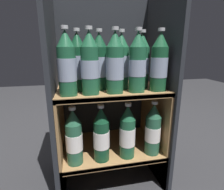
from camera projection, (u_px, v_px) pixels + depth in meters
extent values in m
cube|color=#23262B|center=(104.00, 85.00, 1.10)|extent=(0.57, 0.02, 1.02)
cube|color=#23262B|center=(55.00, 95.00, 0.86)|extent=(0.02, 0.40, 1.02)
cube|color=#23262B|center=(158.00, 90.00, 0.97)|extent=(0.02, 0.40, 1.02)
cube|color=#9E7547|center=(110.00, 146.00, 1.00)|extent=(0.53, 0.36, 0.02)
cube|color=#9E7547|center=(117.00, 165.00, 0.84)|extent=(0.53, 0.02, 0.03)
cube|color=#9E7547|center=(64.00, 167.00, 0.97)|extent=(0.01, 0.36, 0.18)
cube|color=#9E7547|center=(151.00, 156.00, 1.08)|extent=(0.01, 0.36, 0.18)
cube|color=#9E7547|center=(110.00, 89.00, 0.91)|extent=(0.53, 0.36, 0.02)
cube|color=#9E7547|center=(118.00, 98.00, 0.75)|extent=(0.53, 0.02, 0.03)
cube|color=#9E7547|center=(62.00, 140.00, 0.93)|extent=(0.01, 0.36, 0.52)
cube|color=#9E7547|center=(153.00, 131.00, 1.03)|extent=(0.01, 0.36, 0.52)
cylinder|color=#1E5638|center=(67.00, 72.00, 0.73)|extent=(0.08, 0.08, 0.20)
cylinder|color=#8C99B2|center=(67.00, 70.00, 0.73)|extent=(0.08, 0.08, 0.09)
cone|color=#1E5638|center=(65.00, 38.00, 0.70)|extent=(0.07, 0.07, 0.07)
cylinder|color=#B7B7BC|center=(64.00, 27.00, 0.68)|extent=(0.03, 0.03, 0.01)
cylinder|color=#1E5638|center=(90.00, 71.00, 0.75)|extent=(0.08, 0.08, 0.20)
cylinder|color=#8C99B2|center=(90.00, 69.00, 0.75)|extent=(0.08, 0.08, 0.08)
cone|color=#1E5638|center=(89.00, 38.00, 0.71)|extent=(0.07, 0.07, 0.07)
cylinder|color=#B7B7BC|center=(89.00, 28.00, 0.70)|extent=(0.03, 0.03, 0.01)
cylinder|color=#1E5638|center=(114.00, 71.00, 0.77)|extent=(0.08, 0.08, 0.20)
cylinder|color=#8C99B2|center=(114.00, 68.00, 0.77)|extent=(0.08, 0.08, 0.09)
cone|color=#1E5638|center=(114.00, 39.00, 0.74)|extent=(0.07, 0.07, 0.07)
cylinder|color=#B7B7BC|center=(114.00, 28.00, 0.73)|extent=(0.03, 0.03, 0.01)
cylinder|color=#1E5638|center=(137.00, 70.00, 0.79)|extent=(0.08, 0.08, 0.20)
cylinder|color=#8C99B2|center=(137.00, 68.00, 0.79)|extent=(0.08, 0.08, 0.07)
cone|color=#1E5638|center=(138.00, 39.00, 0.76)|extent=(0.07, 0.07, 0.07)
cylinder|color=#B7B7BC|center=(139.00, 29.00, 0.75)|extent=(0.03, 0.03, 0.01)
cylinder|color=#194C2D|center=(159.00, 70.00, 0.82)|extent=(0.08, 0.08, 0.20)
cylinder|color=#8C99B2|center=(159.00, 67.00, 0.81)|extent=(0.08, 0.08, 0.09)
cone|color=#194C2D|center=(161.00, 39.00, 0.78)|extent=(0.07, 0.07, 0.07)
cylinder|color=#B7B7BC|center=(161.00, 29.00, 0.77)|extent=(0.03, 0.03, 0.01)
cylinder|color=#144228|center=(78.00, 69.00, 0.82)|extent=(0.08, 0.08, 0.20)
cylinder|color=#8C99B2|center=(78.00, 67.00, 0.82)|extent=(0.08, 0.08, 0.11)
cone|color=#144228|center=(77.00, 39.00, 0.79)|extent=(0.07, 0.07, 0.07)
cylinder|color=#B7B7BC|center=(76.00, 30.00, 0.78)|extent=(0.03, 0.03, 0.01)
cylinder|color=#144228|center=(100.00, 69.00, 0.84)|extent=(0.08, 0.08, 0.20)
cylinder|color=#8C99B2|center=(99.00, 67.00, 0.84)|extent=(0.08, 0.08, 0.09)
cone|color=#144228|center=(99.00, 40.00, 0.81)|extent=(0.07, 0.07, 0.07)
cylinder|color=#B7B7BC|center=(99.00, 30.00, 0.80)|extent=(0.03, 0.03, 0.01)
cylinder|color=#1E5638|center=(121.00, 68.00, 0.86)|extent=(0.08, 0.08, 0.20)
cylinder|color=#8C99B2|center=(121.00, 66.00, 0.86)|extent=(0.08, 0.08, 0.10)
cone|color=#1E5638|center=(121.00, 40.00, 0.83)|extent=(0.07, 0.07, 0.07)
cylinder|color=#B7B7BC|center=(121.00, 31.00, 0.82)|extent=(0.03, 0.03, 0.01)
cylinder|color=#1E5638|center=(141.00, 68.00, 0.89)|extent=(0.08, 0.08, 0.20)
cylinder|color=#8C99B2|center=(141.00, 66.00, 0.88)|extent=(0.08, 0.08, 0.08)
cone|color=#1E5638|center=(142.00, 40.00, 0.85)|extent=(0.07, 0.07, 0.07)
cylinder|color=#B7B7BC|center=(143.00, 31.00, 0.84)|extent=(0.03, 0.03, 0.01)
cylinder|color=#285B42|center=(74.00, 144.00, 0.82)|extent=(0.08, 0.08, 0.20)
cylinder|color=white|center=(74.00, 142.00, 0.82)|extent=(0.08, 0.08, 0.08)
cone|color=#285B42|center=(73.00, 117.00, 0.79)|extent=(0.07, 0.07, 0.07)
cylinder|color=#B7B7BC|center=(72.00, 108.00, 0.77)|extent=(0.03, 0.03, 0.01)
cylinder|color=#144228|center=(101.00, 141.00, 0.85)|extent=(0.08, 0.08, 0.20)
cylinder|color=white|center=(101.00, 139.00, 0.84)|extent=(0.08, 0.08, 0.09)
cone|color=#144228|center=(101.00, 115.00, 0.81)|extent=(0.07, 0.07, 0.07)
cylinder|color=#B7B7BC|center=(101.00, 106.00, 0.80)|extent=(0.03, 0.03, 0.01)
cylinder|color=#1E5638|center=(127.00, 138.00, 0.87)|extent=(0.08, 0.08, 0.20)
cylinder|color=white|center=(127.00, 136.00, 0.87)|extent=(0.08, 0.08, 0.09)
cone|color=#1E5638|center=(128.00, 112.00, 0.84)|extent=(0.07, 0.07, 0.07)
cylinder|color=#B7B7BC|center=(128.00, 104.00, 0.83)|extent=(0.03, 0.03, 0.01)
cylinder|color=#285B42|center=(152.00, 135.00, 0.90)|extent=(0.08, 0.08, 0.20)
cylinder|color=white|center=(153.00, 133.00, 0.90)|extent=(0.08, 0.08, 0.08)
cone|color=#285B42|center=(154.00, 110.00, 0.87)|extent=(0.07, 0.07, 0.07)
cylinder|color=#B7B7BC|center=(155.00, 103.00, 0.86)|extent=(0.03, 0.03, 0.01)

